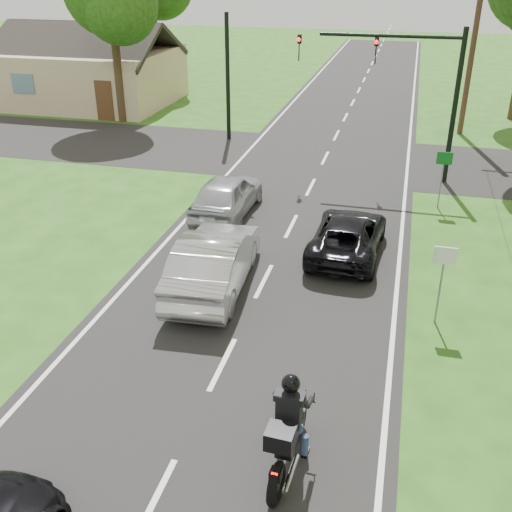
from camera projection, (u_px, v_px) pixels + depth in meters
The scene contains 13 objects.
ground at pixel (223, 364), 13.61m from camera, with size 140.00×140.00×0.00m, color #275016.
road at pixel (302, 205), 22.26m from camera, with size 8.00×100.00×0.01m, color black.
cross_road at pixel (325, 158), 27.46m from camera, with size 60.00×7.00×0.01m, color black.
motorcycle_rider at pixel (288, 435), 10.49m from camera, with size 0.67×2.37×2.04m.
dark_suv at pixel (348, 235), 18.42m from camera, with size 2.04×4.41×1.23m, color black.
silver_sedan at pixel (214, 261), 16.42m from camera, with size 1.72×4.93×1.62m, color silver.
silver_suv at pixel (227, 195), 21.16m from camera, with size 1.75×4.36×1.48m, color #AFB3B8.
traffic_signal at pixel (409, 76), 23.14m from camera, with size 6.38×0.44×6.00m.
signal_pole_far at pixel (228, 78), 28.99m from camera, with size 0.20×0.20×6.00m, color black.
utility_pole_far at pixel (476, 30), 29.02m from camera, with size 1.60×0.28×10.00m.
sign_white at pixel (443, 267), 14.44m from camera, with size 0.55×0.07×2.12m.
sign_green at pixel (443, 166), 21.32m from camera, with size 0.55×0.07×2.12m.
house at pixel (89, 74), 37.12m from camera, with size 10.20×8.00×4.84m.
Camera 1 is at (3.46, -10.53, 8.31)m, focal length 42.00 mm.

